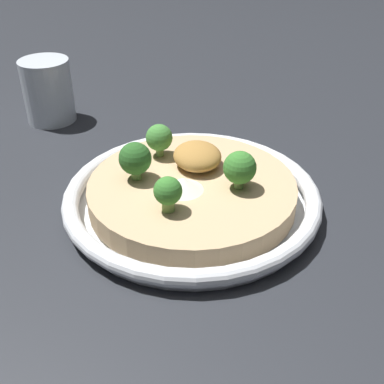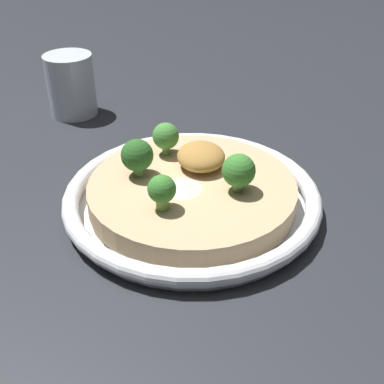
% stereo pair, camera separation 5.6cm
% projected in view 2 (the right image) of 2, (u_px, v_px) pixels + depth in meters
% --- Properties ---
extents(ground_plane, '(6.00, 6.00, 0.00)m').
position_uv_depth(ground_plane, '(192.00, 207.00, 0.57)').
color(ground_plane, '#23262B').
extents(risotto_bowl, '(0.30, 0.30, 0.03)m').
position_uv_depth(risotto_bowl, '(192.00, 195.00, 0.56)').
color(risotto_bowl, silver).
rests_on(risotto_bowl, ground_plane).
extents(cheese_sprinkle, '(0.05, 0.05, 0.02)m').
position_uv_depth(cheese_sprinkle, '(182.00, 183.00, 0.54)').
color(cheese_sprinkle, white).
rests_on(cheese_sprinkle, risotto_bowl).
extents(crispy_onion_garnish, '(0.06, 0.06, 0.03)m').
position_uv_depth(crispy_onion_garnish, '(201.00, 156.00, 0.58)').
color(crispy_onion_garnish, '#A37538').
rests_on(crispy_onion_garnish, risotto_bowl).
extents(broccoli_front, '(0.04, 0.04, 0.05)m').
position_uv_depth(broccoli_front, '(137.00, 156.00, 0.55)').
color(broccoli_front, '#668E47').
rests_on(broccoli_front, risotto_bowl).
extents(broccoli_front_right, '(0.03, 0.03, 0.04)m').
position_uv_depth(broccoli_front_right, '(162.00, 190.00, 0.50)').
color(broccoli_front_right, '#759E4C').
rests_on(broccoli_front_right, risotto_bowl).
extents(broccoli_left, '(0.03, 0.03, 0.04)m').
position_uv_depth(broccoli_left, '(166.00, 137.00, 0.60)').
color(broccoli_left, '#668E47').
rests_on(broccoli_left, risotto_bowl).
extents(broccoli_back_right, '(0.04, 0.04, 0.04)m').
position_uv_depth(broccoli_back_right, '(239.00, 171.00, 0.53)').
color(broccoli_back_right, '#668E47').
rests_on(broccoli_back_right, risotto_bowl).
extents(drinking_glass, '(0.08, 0.08, 0.10)m').
position_uv_depth(drinking_glass, '(71.00, 85.00, 0.77)').
color(drinking_glass, silver).
rests_on(drinking_glass, ground_plane).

